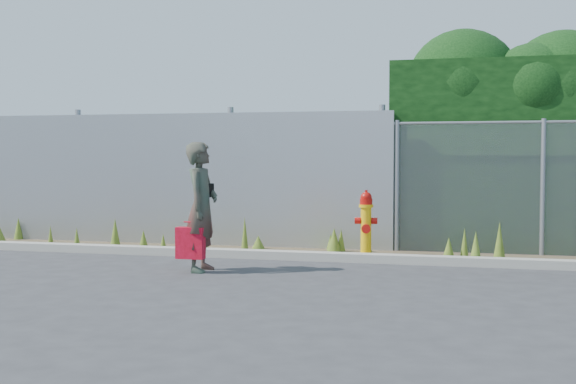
{
  "coord_description": "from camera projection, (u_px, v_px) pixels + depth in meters",
  "views": [
    {
      "loc": [
        2.07,
        -8.27,
        1.52
      ],
      "look_at": [
        -0.3,
        1.4,
        1.0
      ],
      "focal_mm": 45.0,
      "sensor_mm": 36.0,
      "label": 1
    }
  ],
  "objects": [
    {
      "name": "ground",
      "position": [
        284.0,
        282.0,
        8.59
      ],
      "size": [
        80.0,
        80.0,
        0.0
      ],
      "primitive_type": "plane",
      "color": "#333336",
      "rests_on": "ground"
    },
    {
      "name": "curb",
      "position": [
        315.0,
        256.0,
        10.34
      ],
      "size": [
        16.0,
        0.22,
        0.12
      ],
      "primitive_type": "cube",
      "color": "#9B978C",
      "rests_on": "ground"
    },
    {
      "name": "weed_strip",
      "position": [
        316.0,
        246.0,
        11.01
      ],
      "size": [
        16.0,
        1.28,
        0.54
      ],
      "color": "#4E3F2C",
      "rests_on": "ground"
    },
    {
      "name": "corrugated_fence",
      "position": [
        142.0,
        179.0,
        12.22
      ],
      "size": [
        8.5,
        0.21,
        2.3
      ],
      "color": "#A6A7AD",
      "rests_on": "ground"
    },
    {
      "name": "fire_hydrant",
      "position": [
        366.0,
        225.0,
        10.61
      ],
      "size": [
        0.33,
        0.3,
        1.0
      ],
      "rotation": [
        0.0,
        0.0,
        0.13
      ],
      "color": "#EEB70C",
      "rests_on": "ground"
    },
    {
      "name": "woman",
      "position": [
        202.0,
        207.0,
        9.35
      ],
      "size": [
        0.41,
        0.62,
        1.68
      ],
      "primitive_type": "imported",
      "rotation": [
        0.0,
        0.0,
        1.58
      ],
      "color": "#0F6047",
      "rests_on": "ground"
    },
    {
      "name": "red_tote_bag",
      "position": [
        190.0,
        243.0,
        9.23
      ],
      "size": [
        0.37,
        0.13,
        0.48
      ],
      "rotation": [
        0.0,
        0.0,
        -0.0
      ],
      "color": "#9E0912"
    },
    {
      "name": "black_shoulder_bag",
      "position": [
        205.0,
        190.0,
        9.52
      ],
      "size": [
        0.24,
        0.1,
        0.18
      ],
      "rotation": [
        0.0,
        0.0,
        -0.33
      ],
      "color": "black"
    }
  ]
}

